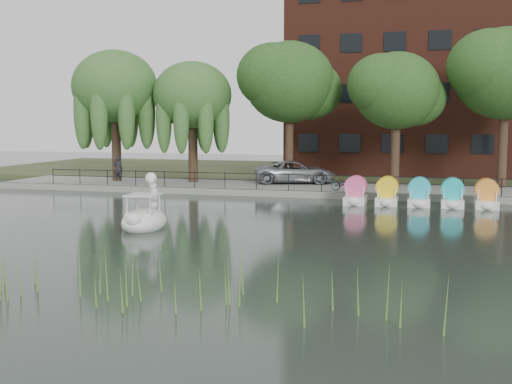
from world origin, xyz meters
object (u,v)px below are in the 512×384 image
at_px(bicycle, 344,183).
at_px(pedestrian, 118,167).
at_px(swan_boat, 145,217).
at_px(minivan, 295,170).

relative_size(bicycle, pedestrian, 0.87).
bearing_deg(pedestrian, swan_boat, 107.20).
relative_size(minivan, pedestrian, 3.14).
bearing_deg(minivan, bicycle, -150.24).
bearing_deg(swan_boat, bicycle, 59.05).
distance_m(minivan, swan_boat, 17.40).
distance_m(pedestrian, swan_boat, 18.18).
height_order(bicycle, swan_boat, swan_boat).
xyz_separation_m(bicycle, pedestrian, (-15.98, 2.34, 0.49)).
xyz_separation_m(bicycle, swan_boat, (-6.71, -13.28, -0.39)).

